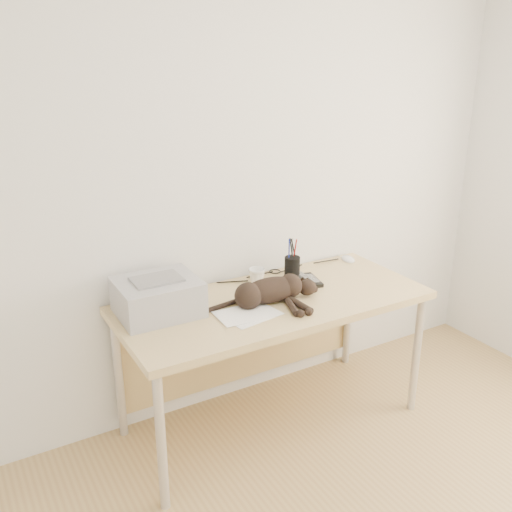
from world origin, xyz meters
TOP-DOWN VIEW (x-y plane):
  - wall_back at (0.00, 1.75)m, footprint 3.50×0.00m
  - desk at (0.00, 1.48)m, footprint 1.60×0.70m
  - printer at (-0.57, 1.53)m, footprint 0.39×0.33m
  - papers at (-0.21, 1.29)m, footprint 0.31×0.23m
  - cat at (-0.05, 1.36)m, footprint 0.61×0.30m
  - mug at (0.03, 1.61)m, footprint 0.11×0.11m
  - pen_cup at (0.25, 1.59)m, footprint 0.09×0.09m
  - remote_grey at (0.29, 1.54)m, footprint 0.05×0.16m
  - remote_black at (0.31, 1.48)m, footprint 0.09×0.19m
  - mouse at (0.69, 1.65)m, footprint 0.09×0.13m
  - cable_tangle at (0.00, 1.70)m, footprint 1.36×0.07m

SIDE VIEW (x-z plane):
  - desk at x=0.00m, z-range 0.24..0.98m
  - papers at x=-0.21m, z-range 0.74..0.75m
  - cable_tangle at x=0.00m, z-range 0.74..0.75m
  - remote_grey at x=0.29m, z-range 0.74..0.76m
  - remote_black at x=0.31m, z-range 0.74..0.76m
  - mouse at x=0.69m, z-range 0.74..0.78m
  - mug at x=0.03m, z-range 0.74..0.82m
  - cat at x=-0.05m, z-range 0.73..0.87m
  - pen_cup at x=0.25m, z-range 0.69..0.91m
  - printer at x=-0.57m, z-range 0.74..0.92m
  - wall_back at x=0.00m, z-range -0.45..3.05m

